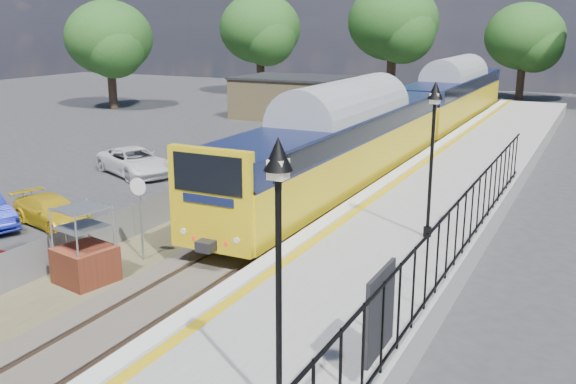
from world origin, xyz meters
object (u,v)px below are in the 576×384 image
Objects in this scene: car_white at (135,162)px; car_yellow at (52,211)px; train at (413,111)px; speed_sign at (140,206)px; victorian_lamp_north at (434,124)px; victorian_lamp_south at (278,216)px; brick_plinth at (84,247)px.

car_yellow is at bearing -137.88° from car_white.
train is 15.39× the size of speed_sign.
victorian_lamp_north is at bearing -66.07° from car_yellow.
car_white is at bearing -132.13° from train.
speed_sign reaches higher than car_yellow.
train is at bearing 101.60° from victorian_lamp_south.
victorian_lamp_north is 0.99× the size of car_white.
victorian_lamp_north reaches higher than car_white.
victorian_lamp_south is 9.93m from brick_plinth.
victorian_lamp_north is at bearing 18.37° from speed_sign.
speed_sign is at bearing -90.97° from car_yellow.
victorian_lamp_south is 2.05× the size of brick_plinth.
victorian_lamp_north is 10.43m from brick_plinth.
train is 15.44m from car_white.
victorian_lamp_north is 1.25× the size of car_yellow.
car_yellow is (-4.92, 3.47, -0.54)m from brick_plinth.
brick_plinth is (-8.13, -5.67, -3.22)m from victorian_lamp_north.
car_yellow is 8.04m from car_white.
train is 8.81× the size of car_white.
speed_sign reaches higher than car_white.
victorian_lamp_south is 1.00× the size of victorian_lamp_north.
speed_sign is at bearing 141.52° from victorian_lamp_south.
car_yellow is at bearing 144.82° from brick_plinth.
speed_sign is at bearing -96.97° from train.
victorian_lamp_north is 2.05× the size of brick_plinth.
speed_sign is 0.72× the size of car_yellow.
victorian_lamp_north is 8.97m from speed_sign.
victorian_lamp_north is 1.73× the size of speed_sign.
train is (-5.50, 26.80, -1.96)m from victorian_lamp_south.
victorian_lamp_south is at bearing -45.13° from speed_sign.
victorian_lamp_north is at bearing 34.89° from brick_plinth.
victorian_lamp_south is 10.52m from speed_sign.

